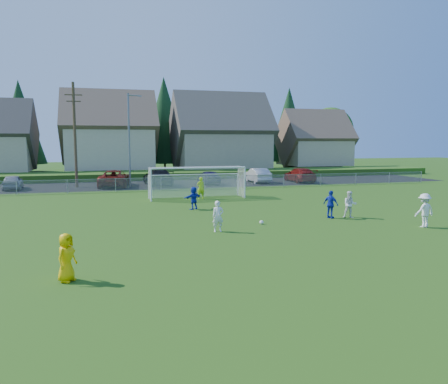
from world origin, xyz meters
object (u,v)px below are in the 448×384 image
Objects in this scene: player_blue_a at (331,204)px; car_d at (158,177)px; player_white_a at (218,216)px; player_white_b at (350,205)px; player_blue_b at (194,198)px; goalkeeper at (201,188)px; car_c at (114,178)px; car_g at (300,175)px; car_e at (209,177)px; referee at (66,257)px; soccer_ball at (261,222)px; soccer_goal at (196,177)px; car_f at (258,175)px; car_a at (13,182)px; player_white_c at (424,210)px.

player_blue_a is 0.29× the size of car_d.
player_white_b reaches higher than player_white_a.
player_blue_b is 5.19m from goalkeeper.
goalkeeper is (-5.44, 10.34, 0.04)m from player_blue_a.
car_g is (19.68, -0.46, -0.05)m from car_c.
car_d is at bearing -6.60° from car_e.
referee reaches higher than car_e.
referee is at bearing 58.88° from goalkeeper.
player_white_b reaches higher than soccer_ball.
soccer_goal is (1.67, -10.76, 0.81)m from car_d.
car_g is 17.09m from soccer_goal.
player_blue_b is (0.27, 7.26, -0.02)m from player_white_a.
player_blue_a is at bearing 93.58° from car_e.
car_g is at bearing 95.60° from player_white_b.
soccer_goal reaches higher than car_f.
car_g reaches higher than car_a.
car_f is 0.63× the size of soccer_goal.
car_a is 0.86× the size of car_f.
player_blue_a is (7.29, 1.86, 0.04)m from player_white_a.
soccer_goal is (-0.22, 0.55, 0.77)m from goalkeeper.
soccer_goal reaches higher than goalkeeper.
car_e is at bearing 1.42° from car_g.
car_g is at bearing 59.91° from soccer_ball.
car_c is (-11.63, 21.51, -0.00)m from player_blue_a.
car_a is 24.17m from car_f.
car_f is 0.89× the size of car_g.
car_d reaches higher than car_e.
car_g is at bearing -49.66° from player_blue_a.
player_white_b is at bearing 96.54° from car_e.
car_c reaches higher than referee.
player_white_a reaches higher than car_a.
player_white_c is (2.24, -3.48, 0.10)m from player_white_b.
player_white_a reaches higher than car_e.
soccer_ball is at bearing 115.41° from car_c.
player_white_c is 0.38× the size of car_f.
car_f is (8.83, 11.37, -0.09)m from goalkeeper.
goalkeeper reaches higher than car_e.
player_white_b reaches higher than car_a.
car_a is at bearing 1.68° from car_g.
goalkeeper is at bearing 71.01° from car_e.
soccer_ball is 11.06m from goalkeeper.
car_f is (5.53, 0.46, 0.05)m from car_e.
car_c is at bearing -3.78° from car_e.
player_blue_b is at bearing 86.97° from car_d.
soccer_ball is 0.14× the size of player_white_b.
player_blue_a reaches higher than car_a.
car_c is at bearing 175.65° from car_a.
player_white_c reaches higher than player_blue_b.
soccer_ball is at bearing 121.71° from car_a.
car_d reaches higher than player_white_b.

